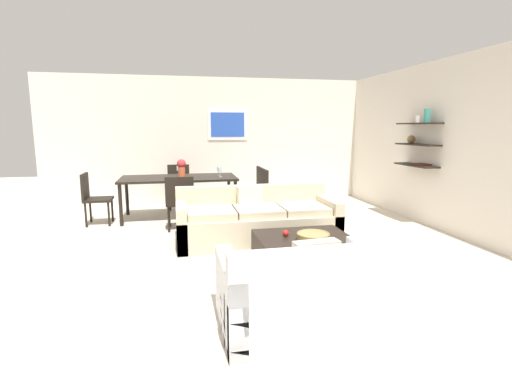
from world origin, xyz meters
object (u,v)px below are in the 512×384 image
(loveseat_white, at_px, (307,293))
(dining_chair_foot, at_px, (180,199))
(centerpiece_vase, at_px, (182,167))
(coffee_table, at_px, (306,255))
(decorative_bowl, at_px, (313,236))
(wine_glass_right_far, at_px, (219,169))
(dining_chair_left_near, at_px, (93,195))
(dining_chair_head, at_px, (179,183))
(dining_chair_right_far, at_px, (254,186))
(wine_glass_head, at_px, (178,169))
(wine_glass_right_near, at_px, (220,170))
(dining_chair_right_near, at_px, (259,190))
(sofa_beige, at_px, (257,222))
(dining_table, at_px, (179,180))
(apple_on_coffee_table, at_px, (286,233))

(loveseat_white, height_order, dining_chair_foot, dining_chair_foot)
(dining_chair_foot, bearing_deg, centerpiece_vase, 86.44)
(coffee_table, xyz_separation_m, decorative_bowl, (0.06, -0.06, 0.23))
(wine_glass_right_far, bearing_deg, dining_chair_left_near, -171.07)
(loveseat_white, distance_m, decorative_bowl, 1.23)
(dining_chair_head, bearing_deg, centerpiece_vase, -86.67)
(dining_chair_left_near, xyz_separation_m, dining_chair_right_far, (2.87, 0.44, 0.00))
(dining_chair_head, xyz_separation_m, wine_glass_head, (-0.00, -0.47, 0.35))
(coffee_table, height_order, wine_glass_right_near, wine_glass_right_near)
(dining_chair_foot, height_order, dining_chair_left_near, same)
(coffee_table, bearing_deg, dining_chair_left_near, 135.83)
(dining_chair_foot, relative_size, wine_glass_right_near, 5.36)
(dining_chair_foot, xyz_separation_m, wine_glass_right_far, (0.74, 1.02, 0.36))
(wine_glass_right_near, bearing_deg, decorative_bowl, -76.21)
(coffee_table, xyz_separation_m, wine_glass_right_far, (-0.66, 3.09, 0.68))
(coffee_table, bearing_deg, dining_chair_right_near, 89.27)
(sofa_beige, relative_size, dining_chair_head, 2.59)
(coffee_table, distance_m, dining_chair_right_far, 3.21)
(dining_chair_right_near, bearing_deg, wine_glass_right_far, 153.75)
(dining_table, distance_m, dining_chair_right_far, 1.46)
(dining_chair_left_near, distance_m, wine_glass_right_far, 2.23)
(loveseat_white, xyz_separation_m, coffee_table, (0.42, 1.19, -0.10))
(loveseat_white, relative_size, wine_glass_right_far, 8.49)
(dining_chair_head, xyz_separation_m, dining_chair_left_near, (-1.43, -1.12, 0.00))
(dining_chair_left_near, distance_m, dining_chair_right_far, 2.90)
(loveseat_white, relative_size, centerpiece_vase, 4.34)
(apple_on_coffee_table, xyz_separation_m, wine_glass_head, (-1.19, 3.26, 0.44))
(dining_chair_head, relative_size, dining_chair_left_near, 1.00)
(loveseat_white, relative_size, dining_chair_left_near, 1.60)
(dining_chair_left_near, distance_m, centerpiece_vase, 1.56)
(wine_glass_head, distance_m, centerpiece_vase, 0.47)
(decorative_bowl, distance_m, wine_glass_right_far, 3.26)
(wine_glass_right_far, bearing_deg, coffee_table, -77.99)
(wine_glass_head, xyz_separation_m, centerpiece_vase, (0.05, -0.46, 0.08))
(dining_chair_head, distance_m, wine_glass_head, 0.58)
(dining_chair_left_near, bearing_deg, dining_chair_right_far, 8.74)
(centerpiece_vase, bearing_deg, dining_chair_right_near, -7.86)
(sofa_beige, bearing_deg, coffee_table, -75.45)
(dining_chair_left_near, bearing_deg, loveseat_white, -58.49)
(wine_glass_head, height_order, wine_glass_right_near, wine_glass_right_near)
(wine_glass_head, bearing_deg, apple_on_coffee_table, -69.95)
(dining_table, bearing_deg, wine_glass_right_near, -9.30)
(dining_chair_right_far, distance_m, centerpiece_vase, 1.47)
(apple_on_coffee_table, relative_size, dining_chair_left_near, 0.09)
(centerpiece_vase, bearing_deg, apple_on_coffee_table, -67.92)
(dining_chair_left_near, height_order, centerpiece_vase, centerpiece_vase)
(loveseat_white, distance_m, apple_on_coffee_table, 1.35)
(sofa_beige, xyz_separation_m, centerpiece_vase, (-1.02, 1.70, 0.64))
(wine_glass_head, bearing_deg, dining_chair_left_near, -155.60)
(loveseat_white, xyz_separation_m, wine_glass_right_far, (-0.24, 4.29, 0.57))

